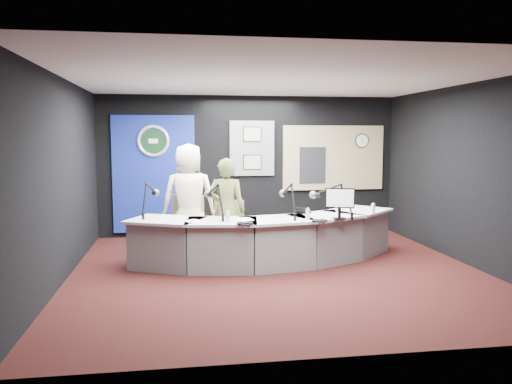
{
  "coord_description": "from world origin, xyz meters",
  "views": [
    {
      "loc": [
        -1.43,
        -7.28,
        1.98
      ],
      "look_at": [
        -0.2,
        0.8,
        1.1
      ],
      "focal_mm": 36.0,
      "sensor_mm": 36.0,
      "label": 1
    }
  ],
  "objects": [
    {
      "name": "wall_right",
      "position": [
        3.0,
        0.0,
        1.4
      ],
      "size": [
        0.02,
        6.0,
        2.8
      ],
      "primitive_type": "cube",
      "color": "black",
      "rests_on": "ground"
    },
    {
      "name": "boom_mic_b",
      "position": [
        -0.89,
        0.41,
        1.05
      ],
      "size": [
        0.3,
        0.71,
        0.6
      ],
      "primitive_type": null,
      "color": "black",
      "rests_on": "broadcast_desk"
    },
    {
      "name": "pinboard",
      "position": [
        0.05,
        2.97,
        1.75
      ],
      "size": [
        0.9,
        0.04,
        1.1
      ],
      "primitive_type": "cube",
      "color": "slate",
      "rests_on": "wall_back"
    },
    {
      "name": "headphones_far",
      "position": [
        -0.51,
        -0.2,
        0.77
      ],
      "size": [
        0.21,
        0.21,
        0.04
      ],
      "primitive_type": "torus",
      "color": "black",
      "rests_on": "broadcast_desk"
    },
    {
      "name": "boom_mic_a",
      "position": [
        -1.87,
        0.76,
        1.05
      ],
      "size": [
        0.29,
        0.72,
        0.6
      ],
      "primitive_type": null,
      "color": "black",
      "rests_on": "broadcast_desk"
    },
    {
      "name": "backdrop_panel",
      "position": [
        -1.9,
        2.97,
        1.25
      ],
      "size": [
        1.6,
        0.05,
        2.3
      ],
      "primitive_type": "cube",
      "color": "navy",
      "rests_on": "wall_back"
    },
    {
      "name": "boom_mic_c",
      "position": [
        0.24,
        0.33,
        1.05
      ],
      "size": [
        0.18,
        0.74,
        0.6
      ],
      "primitive_type": null,
      "color": "black",
      "rests_on": "broadcast_desk"
    },
    {
      "name": "equipment_rack",
      "position": [
        1.3,
        2.94,
        1.4
      ],
      "size": [
        0.55,
        0.02,
        0.75
      ],
      "primitive_type": "cube",
      "color": "black",
      "rests_on": "booth_window_frame"
    },
    {
      "name": "wall_back",
      "position": [
        0.0,
        3.0,
        1.4
      ],
      "size": [
        6.0,
        0.02,
        2.8
      ],
      "primitive_type": "cube",
      "color": "black",
      "rests_on": "ground"
    },
    {
      "name": "notepad",
      "position": [
        -0.46,
        0.25,
        0.75
      ],
      "size": [
        0.25,
        0.33,
        0.0
      ],
      "primitive_type": "cube",
      "rotation": [
        0.0,
        0.0,
        0.12
      ],
      "color": "white",
      "rests_on": "broadcast_desk"
    },
    {
      "name": "headphones_near",
      "position": [
        0.6,
        -0.13,
        0.77
      ],
      "size": [
        0.22,
        0.22,
        0.04
      ],
      "primitive_type": "torus",
      "color": "black",
      "rests_on": "broadcast_desk"
    },
    {
      "name": "seal_center",
      "position": [
        -1.9,
        2.94,
        1.9
      ],
      "size": [
        0.48,
        0.01,
        0.48
      ],
      "primitive_type": "cylinder",
      "rotation": [
        1.57,
        0.0,
        0.0
      ],
      "color": "black",
      "rests_on": "backdrop_panel"
    },
    {
      "name": "boom_mic_d",
      "position": [
        0.87,
        0.17,
        1.05
      ],
      "size": [
        0.62,
        0.48,
        0.6
      ],
      "primitive_type": null,
      "color": "black",
      "rests_on": "broadcast_desk"
    },
    {
      "name": "broadcast_desk",
      "position": [
        -0.05,
        0.55,
        0.38
      ],
      "size": [
        4.5,
        1.9,
        0.75
      ],
      "primitive_type": null,
      "color": "silver",
      "rests_on": "ground"
    },
    {
      "name": "framed_photo_upper",
      "position": [
        0.05,
        2.94,
        2.03
      ],
      "size": [
        0.34,
        0.02,
        0.27
      ],
      "primitive_type": "cube",
      "color": "gray",
      "rests_on": "pinboard"
    },
    {
      "name": "armchair_left",
      "position": [
        -1.25,
        1.51,
        0.53
      ],
      "size": [
        0.65,
        0.65,
        1.05
      ],
      "primitive_type": null,
      "rotation": [
        0.0,
        0.0,
        -0.1
      ],
      "color": "tan",
      "rests_on": "ground"
    },
    {
      "name": "wall_left",
      "position": [
        -3.0,
        0.0,
        1.4
      ],
      "size": [
        0.02,
        6.0,
        2.8
      ],
      "primitive_type": "cube",
      "color": "black",
      "rests_on": "ground"
    },
    {
      "name": "paper_stack",
      "position": [
        -1.22,
        0.18,
        0.75
      ],
      "size": [
        0.33,
        0.37,
        0.0
      ],
      "primitive_type": "cube",
      "rotation": [
        0.0,
        0.0,
        0.44
      ],
      "color": "white",
      "rests_on": "broadcast_desk"
    },
    {
      "name": "wall_clock",
      "position": [
        2.35,
        2.94,
        1.9
      ],
      "size": [
        0.28,
        0.01,
        0.28
      ],
      "primitive_type": "cylinder",
      "rotation": [
        1.57,
        0.0,
        0.0
      ],
      "color": "white",
      "rests_on": "booth_window_frame"
    },
    {
      "name": "agency_seal",
      "position": [
        -1.9,
        2.93,
        1.9
      ],
      "size": [
        0.63,
        0.07,
        0.63
      ],
      "primitive_type": "torus",
      "rotation": [
        1.57,
        0.0,
        0.0
      ],
      "color": "silver",
      "rests_on": "backdrop_panel"
    },
    {
      "name": "armchair_right",
      "position": [
        -0.68,
        0.74,
        0.49
      ],
      "size": [
        0.69,
        0.69,
        0.99
      ],
      "primitive_type": null,
      "rotation": [
        0.0,
        0.0,
        -0.29
      ],
      "color": "tan",
      "rests_on": "ground"
    },
    {
      "name": "booth_glow",
      "position": [
        1.75,
        2.96,
        1.55
      ],
      "size": [
        2.0,
        0.02,
        1.2
      ],
      "primitive_type": "cube",
      "color": "#F1E098",
      "rests_on": "booth_window_frame"
    },
    {
      "name": "booth_window_frame",
      "position": [
        1.75,
        2.97,
        1.55
      ],
      "size": [
        2.12,
        0.06,
        1.32
      ],
      "primitive_type": "cube",
      "color": "tan",
      "rests_on": "wall_back"
    },
    {
      "name": "person_man",
      "position": [
        -1.25,
        1.51,
        0.93
      ],
      "size": [
        0.94,
        0.64,
        1.87
      ],
      "primitive_type": "imported",
      "rotation": [
        0.0,
        0.0,
        3.19
      ],
      "color": "#F9ECC7",
      "rests_on": "ground"
    },
    {
      "name": "draped_jacket",
      "position": [
        -1.3,
        1.76,
        0.62
      ],
      "size": [
        0.51,
        0.15,
        0.7
      ],
      "primitive_type": "cube",
      "rotation": [
        0.0,
        0.0,
        -0.1
      ],
      "color": "#6A6759",
      "rests_on": "armchair_left"
    },
    {
      "name": "framed_photo_lower",
      "position": [
        0.05,
        2.94,
        1.47
      ],
      "size": [
        0.34,
        0.02,
        0.27
      ],
      "primitive_type": "cube",
      "color": "gray",
      "rests_on": "pinboard"
    },
    {
      "name": "ground",
      "position": [
        0.0,
        0.0,
        0.0
      ],
      "size": [
        6.0,
        6.0,
        0.0
      ],
      "primitive_type": "plane",
      "color": "black",
      "rests_on": "ground"
    },
    {
      "name": "computer_monitor",
      "position": [
        0.96,
        0.07,
        1.07
      ],
      "size": [
        0.41,
        0.18,
        0.29
      ],
      "primitive_type": "cube",
      "rotation": [
        0.0,
        0.0,
        -0.37
      ],
      "color": "black",
      "rests_on": "broadcast_desk"
    },
    {
      "name": "desk_phone",
      "position": [
        0.57,
        0.71,
        0.78
      ],
      "size": [
        0.25,
        0.25,
        0.05
      ],
      "primitive_type": "cube",
      "rotation": [
        0.0,
        0.0,
        -0.74
      ],
      "color": "black",
      "rests_on": "broadcast_desk"
    },
    {
      "name": "water_bottles",
      "position": [
        0.45,
        0.32,
        0.84
      ],
      "size": [
        2.43,
        0.62,
        0.18
      ],
      "primitive_type": null,
      "color": "silver",
      "rests_on": "broadcast_desk"
    },
    {
      "name": "person_woman",
      "position": [
        -0.68,
        0.74,
        0.83
      ],
      "size": [
        0.69,
        0.55,
        1.65
      ],
      "primitive_type": "imported",
      "rotation": [
        0.0,
        0.0,
        2.84
      ],
      "color": "brown",
      "rests_on": "ground"
    },
    {
      "name": "wall_front",
      "position": [
        0.0,
        -3.0,
        1.4
      ],
      "size": [
        6.0,
        0.02,
        2.8
      ],
      "primitive_type": "cube",
      "color": "black",
      "rests_on": "ground"
    },
    {
      "name": "ceiling",
      "position": [
        0.0,
        0.0,
        2.8
      ],
      "size": [
        6.0,
        6.0,
        0.02
      ],
      "primitive_type": "cube",
      "color": "silver",
      "rests_on": "ground"
    }
  ]
}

